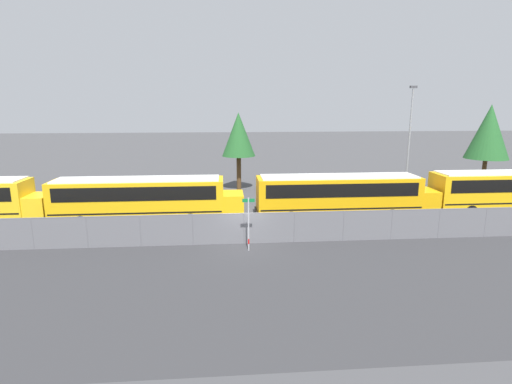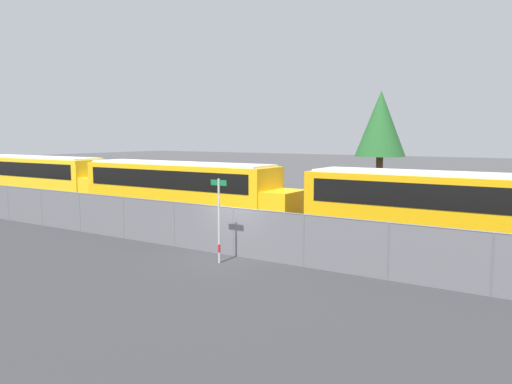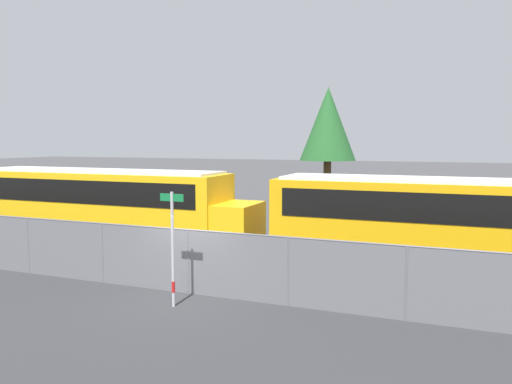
# 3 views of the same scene
# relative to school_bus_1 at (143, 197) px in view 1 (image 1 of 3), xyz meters

# --- Properties ---
(ground_plane) EXTENTS (200.00, 200.00, 0.00)m
(ground_plane) POSITION_rel_school_bus_1_xyz_m (6.81, -4.83, -1.91)
(ground_plane) COLOR #424244
(road_strip) EXTENTS (101.08, 12.00, 0.01)m
(road_strip) POSITION_rel_school_bus_1_xyz_m (6.81, -10.83, -1.91)
(road_strip) COLOR #333335
(road_strip) RESTS_ON ground_plane
(fence) EXTENTS (67.15, 0.07, 1.91)m
(fence) POSITION_rel_school_bus_1_xyz_m (6.81, -4.83, -0.94)
(fence) COLOR #9EA0A5
(fence) RESTS_ON ground_plane
(school_bus_1) EXTENTS (13.28, 2.53, 3.23)m
(school_bus_1) POSITION_rel_school_bus_1_xyz_m (0.00, 0.00, 0.00)
(school_bus_1) COLOR yellow
(school_bus_1) RESTS_ON ground_plane
(school_bus_2) EXTENTS (13.28, 2.53, 3.23)m
(school_bus_2) POSITION_rel_school_bus_1_xyz_m (14.19, -0.04, 0.00)
(school_bus_2) COLOR #EDA80F
(school_bus_2) RESTS_ON ground_plane
(street_sign) EXTENTS (0.70, 0.09, 3.11)m
(street_sign) POSITION_rel_school_bus_1_xyz_m (7.00, -6.01, -0.27)
(street_sign) COLOR #B7B7BC
(street_sign) RESTS_ON ground_plane
(light_pole) EXTENTS (0.60, 0.24, 9.82)m
(light_pole) POSITION_rel_school_bus_1_xyz_m (22.15, 6.65, 3.39)
(light_pole) COLOR gray
(light_pole) RESTS_ON ground_plane
(tree_0) EXTENTS (3.21, 3.21, 7.50)m
(tree_0) POSITION_rel_school_bus_1_xyz_m (7.14, 10.92, 3.45)
(tree_0) COLOR #51381E
(tree_0) RESTS_ON ground_plane
(tree_1) EXTENTS (4.36, 4.36, 8.26)m
(tree_1) POSITION_rel_school_bus_1_xyz_m (33.54, 12.45, 3.50)
(tree_1) COLOR #51381E
(tree_1) RESTS_ON ground_plane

